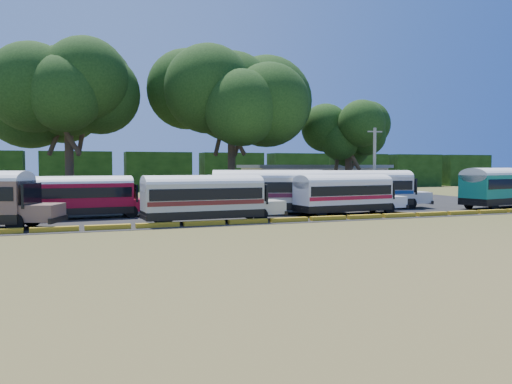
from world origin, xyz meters
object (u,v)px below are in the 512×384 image
object	(u,v)px
bus_red	(80,194)
tree_west	(68,91)
bus_white_red	(346,192)
bus_teal	(505,185)
bus_cream_west	(206,196)

from	to	relation	value
bus_red	tree_west	xyz separation A→B (m)	(-0.79, 11.85, 9.07)
bus_white_red	bus_teal	xyz separation A→B (m)	(16.99, 0.62, 0.32)
bus_red	bus_cream_west	xyz separation A→B (m)	(7.97, -5.70, 0.04)
bus_teal	tree_west	xyz separation A→B (m)	(-37.45, 15.40, 8.75)
bus_cream_west	tree_west	world-z (taller)	tree_west
bus_cream_west	bus_teal	bearing A→B (deg)	1.73
bus_cream_west	bus_white_red	world-z (taller)	bus_cream_west
bus_cream_west	bus_teal	xyz separation A→B (m)	(28.69, 2.15, 0.28)
bus_red	bus_cream_west	distance (m)	9.80
bus_teal	tree_west	size ratio (longest dim) A/B	0.76
bus_cream_west	bus_teal	distance (m)	28.77
tree_west	bus_red	bearing A→B (deg)	-86.19
bus_cream_west	bus_teal	world-z (taller)	bus_teal
bus_cream_west	bus_red	bearing A→B (deg)	141.91
bus_cream_west	tree_west	distance (m)	21.59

